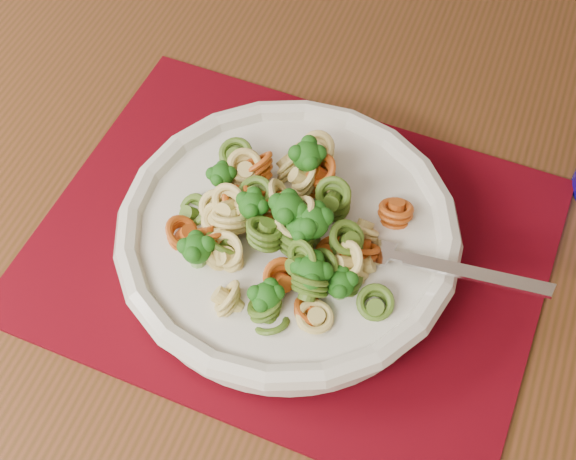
# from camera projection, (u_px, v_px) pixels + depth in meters

# --- Properties ---
(dining_table) EXTENTS (1.61, 1.24, 0.76)m
(dining_table) POSITION_uv_depth(u_px,v_px,m) (255.00, 204.00, 0.82)
(dining_table) COLOR #572D18
(dining_table) RESTS_ON ground
(placemat) EXTENTS (0.48, 0.42, 0.00)m
(placemat) POSITION_uv_depth(u_px,v_px,m) (291.00, 247.00, 0.66)
(placemat) COLOR #58030A
(placemat) RESTS_ON dining_table
(pasta_bowl) EXTENTS (0.27, 0.27, 0.05)m
(pasta_bowl) POSITION_uv_depth(u_px,v_px,m) (288.00, 237.00, 0.63)
(pasta_bowl) COLOR beige
(pasta_bowl) RESTS_ON placemat
(pasta_broccoli_heap) EXTENTS (0.23, 0.23, 0.06)m
(pasta_broccoli_heap) POSITION_uv_depth(u_px,v_px,m) (288.00, 226.00, 0.62)
(pasta_broccoli_heap) COLOR tan
(pasta_broccoli_heap) RESTS_ON pasta_bowl
(fork) EXTENTS (0.18, 0.09, 0.08)m
(fork) POSITION_uv_depth(u_px,v_px,m) (376.00, 252.00, 0.61)
(fork) COLOR silver
(fork) RESTS_ON pasta_bowl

